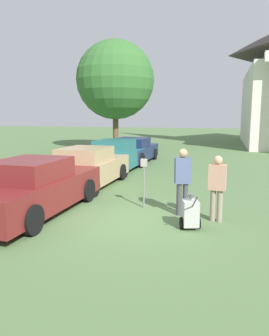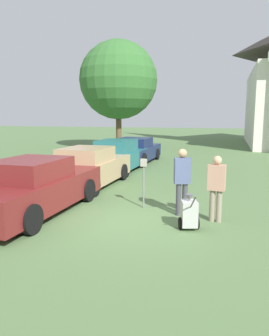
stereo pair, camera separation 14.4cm
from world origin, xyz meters
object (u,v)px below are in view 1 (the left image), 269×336
(parked_car_tan, at_px, (87,168))
(parking_meter, at_px, (144,174))
(person_worker, at_px, (183,177))
(parked_car_maroon, at_px, (35,188))
(parked_car_navy, at_px, (133,151))
(person_supervisor, at_px, (217,184))
(equipment_cart, at_px, (190,213))
(parked_car_teal, at_px, (116,157))

(parked_car_tan, bearing_deg, parking_meter, -38.73)
(parking_meter, xyz_separation_m, person_worker, (1.16, -0.41, 0.04))
(parked_car_maroon, relative_size, parked_car_navy, 1.01)
(parked_car_tan, height_order, person_supervisor, person_supervisor)
(parked_car_tan, relative_size, person_supervisor, 2.83)
(equipment_cart, bearing_deg, parking_meter, 119.43)
(parked_car_maroon, xyz_separation_m, person_supervisor, (4.81, 0.59, 0.25))
(parked_car_maroon, relative_size, person_supervisor, 2.90)
(parking_meter, relative_size, equipment_cart, 1.44)
(parked_car_tan, relative_size, parking_meter, 3.32)
(parked_car_maroon, relative_size, parked_car_tan, 1.02)
(parked_car_tan, height_order, parking_meter, parked_car_tan)
(parked_car_navy, height_order, person_worker, person_worker)
(equipment_cart, bearing_deg, parked_car_tan, 122.33)
(parked_car_tan, distance_m, equipment_cart, 5.66)
(parked_car_tan, height_order, parked_car_teal, parked_car_teal)
(equipment_cart, bearing_deg, parked_car_navy, 96.26)
(parking_meter, bearing_deg, equipment_cart, -44.35)
(parking_meter, bearing_deg, person_worker, -19.62)
(parked_car_teal, xyz_separation_m, parking_meter, (2.75, -5.71, 0.30))
(parked_car_maroon, xyz_separation_m, parked_car_teal, (-0.00, 7.02, -0.01))
(parked_car_tan, relative_size, equipment_cart, 4.77)
(parked_car_tan, bearing_deg, parked_car_navy, 91.05)
(parked_car_navy, relative_size, parking_meter, 3.36)
(parked_car_tan, xyz_separation_m, person_worker, (3.91, -2.71, 0.35))
(parked_car_maroon, height_order, parked_car_navy, parked_car_maroon)
(parked_car_tan, distance_m, parked_car_navy, 6.50)
(parked_car_teal, height_order, parking_meter, parked_car_teal)
(parking_meter, bearing_deg, parked_car_maroon, -154.61)
(parked_car_teal, bearing_deg, equipment_cart, -58.35)
(person_worker, bearing_deg, person_supervisor, 142.98)
(parked_car_navy, height_order, equipment_cart, parked_car_navy)
(parking_meter, relative_size, person_worker, 0.80)
(parked_car_teal, relative_size, parking_meter, 3.24)
(parked_car_maroon, distance_m, parked_car_tan, 3.60)
(parked_car_teal, bearing_deg, parking_meter, -63.22)
(parked_car_navy, relative_size, equipment_cart, 4.84)
(parked_car_tan, xyz_separation_m, person_supervisor, (4.81, -3.01, 0.27))
(person_worker, bearing_deg, parked_car_maroon, -5.73)
(parked_car_teal, distance_m, person_worker, 7.28)
(parked_car_maroon, bearing_deg, person_worker, 13.90)
(parked_car_navy, distance_m, person_supervisor, 10.66)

